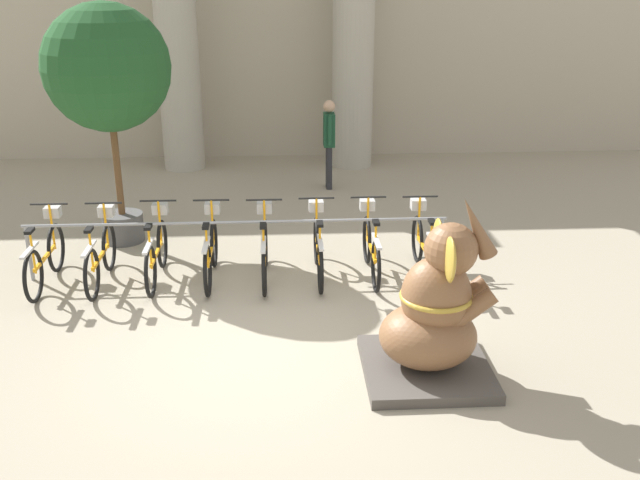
{
  "coord_description": "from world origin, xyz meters",
  "views": [
    {
      "loc": [
        0.24,
        -6.83,
        3.82
      ],
      "look_at": [
        0.66,
        0.58,
        1.0
      ],
      "focal_mm": 40.0,
      "sensor_mm": 36.0,
      "label": 1
    }
  ],
  "objects_px": {
    "bicycle_4": "(265,250)",
    "bicycle_7": "(424,246)",
    "bicycle_1": "(101,254)",
    "bicycle_3": "(211,251)",
    "bicycle_5": "(318,248)",
    "bicycle_2": "(157,252)",
    "bicycle_0": "(45,256)",
    "elephant_statue": "(434,316)",
    "potted_tree": "(107,72)",
    "person_pedestrian": "(329,136)",
    "bicycle_6": "(371,247)"
  },
  "relations": [
    {
      "from": "bicycle_4",
      "to": "bicycle_7",
      "type": "height_order",
      "value": "same"
    },
    {
      "from": "bicycle_1",
      "to": "bicycle_7",
      "type": "relative_size",
      "value": 1.0
    },
    {
      "from": "bicycle_7",
      "to": "bicycle_3",
      "type": "bearing_deg",
      "value": 179.95
    },
    {
      "from": "bicycle_4",
      "to": "bicycle_5",
      "type": "xyz_separation_m",
      "value": [
        0.7,
        0.03,
        0.0
      ]
    },
    {
      "from": "bicycle_2",
      "to": "bicycle_4",
      "type": "height_order",
      "value": "same"
    },
    {
      "from": "bicycle_0",
      "to": "elephant_statue",
      "type": "xyz_separation_m",
      "value": [
        4.51,
        -2.45,
        0.25
      ]
    },
    {
      "from": "bicycle_4",
      "to": "potted_tree",
      "type": "distance_m",
      "value": 3.36
    },
    {
      "from": "bicycle_7",
      "to": "person_pedestrian",
      "type": "bearing_deg",
      "value": 103.38
    },
    {
      "from": "bicycle_5",
      "to": "bicycle_7",
      "type": "height_order",
      "value": "same"
    },
    {
      "from": "person_pedestrian",
      "to": "potted_tree",
      "type": "xyz_separation_m",
      "value": [
        -3.27,
        -2.61,
        1.52
      ]
    },
    {
      "from": "bicycle_5",
      "to": "person_pedestrian",
      "type": "bearing_deg",
      "value": 84.06
    },
    {
      "from": "bicycle_0",
      "to": "bicycle_6",
      "type": "xyz_separation_m",
      "value": [
        4.2,
        0.06,
        0.0
      ]
    },
    {
      "from": "bicycle_0",
      "to": "bicycle_7",
      "type": "height_order",
      "value": "same"
    },
    {
      "from": "bicycle_1",
      "to": "bicycle_4",
      "type": "height_order",
      "value": "same"
    },
    {
      "from": "bicycle_1",
      "to": "bicycle_2",
      "type": "distance_m",
      "value": 0.7
    },
    {
      "from": "bicycle_1",
      "to": "bicycle_5",
      "type": "height_order",
      "value": "same"
    },
    {
      "from": "bicycle_2",
      "to": "bicycle_5",
      "type": "relative_size",
      "value": 1.0
    },
    {
      "from": "bicycle_6",
      "to": "bicycle_7",
      "type": "xyz_separation_m",
      "value": [
        0.7,
        -0.02,
        0.0
      ]
    },
    {
      "from": "bicycle_2",
      "to": "person_pedestrian",
      "type": "xyz_separation_m",
      "value": [
        2.53,
        4.09,
        0.58
      ]
    },
    {
      "from": "bicycle_3",
      "to": "bicycle_0",
      "type": "bearing_deg",
      "value": -178.62
    },
    {
      "from": "bicycle_4",
      "to": "elephant_statue",
      "type": "xyz_separation_m",
      "value": [
        1.71,
        -2.47,
        0.25
      ]
    },
    {
      "from": "bicycle_4",
      "to": "bicycle_6",
      "type": "relative_size",
      "value": 1.0
    },
    {
      "from": "bicycle_6",
      "to": "potted_tree",
      "type": "xyz_separation_m",
      "value": [
        -3.54,
        1.48,
        2.1
      ]
    },
    {
      "from": "bicycle_3",
      "to": "elephant_statue",
      "type": "xyz_separation_m",
      "value": [
        2.41,
        -2.5,
        0.25
      ]
    },
    {
      "from": "bicycle_3",
      "to": "bicycle_5",
      "type": "height_order",
      "value": "same"
    },
    {
      "from": "potted_tree",
      "to": "bicycle_7",
      "type": "bearing_deg",
      "value": -19.39
    },
    {
      "from": "bicycle_7",
      "to": "potted_tree",
      "type": "xyz_separation_m",
      "value": [
        -4.24,
        1.49,
        2.1
      ]
    },
    {
      "from": "bicycle_3",
      "to": "elephant_statue",
      "type": "distance_m",
      "value": 3.48
    },
    {
      "from": "bicycle_4",
      "to": "bicycle_5",
      "type": "height_order",
      "value": "same"
    },
    {
      "from": "bicycle_4",
      "to": "elephant_statue",
      "type": "height_order",
      "value": "elephant_statue"
    },
    {
      "from": "bicycle_4",
      "to": "bicycle_5",
      "type": "relative_size",
      "value": 1.0
    },
    {
      "from": "bicycle_3",
      "to": "potted_tree",
      "type": "height_order",
      "value": "potted_tree"
    },
    {
      "from": "bicycle_5",
      "to": "bicycle_4",
      "type": "bearing_deg",
      "value": -177.35
    },
    {
      "from": "bicycle_0",
      "to": "bicycle_4",
      "type": "xyz_separation_m",
      "value": [
        2.8,
        0.02,
        0.0
      ]
    },
    {
      "from": "bicycle_0",
      "to": "bicycle_1",
      "type": "xyz_separation_m",
      "value": [
        0.7,
        0.0,
        0.0
      ]
    },
    {
      "from": "bicycle_3",
      "to": "potted_tree",
      "type": "relative_size",
      "value": 0.47
    },
    {
      "from": "bicycle_1",
      "to": "person_pedestrian",
      "type": "height_order",
      "value": "person_pedestrian"
    },
    {
      "from": "bicycle_1",
      "to": "bicycle_2",
      "type": "xyz_separation_m",
      "value": [
        0.7,
        0.06,
        0.0
      ]
    },
    {
      "from": "bicycle_1",
      "to": "bicycle_4",
      "type": "bearing_deg",
      "value": 0.57
    },
    {
      "from": "bicycle_0",
      "to": "potted_tree",
      "type": "bearing_deg",
      "value": 66.68
    },
    {
      "from": "bicycle_7",
      "to": "potted_tree",
      "type": "relative_size",
      "value": 0.47
    },
    {
      "from": "person_pedestrian",
      "to": "potted_tree",
      "type": "distance_m",
      "value": 4.45
    },
    {
      "from": "bicycle_7",
      "to": "potted_tree",
      "type": "bearing_deg",
      "value": 160.61
    },
    {
      "from": "bicycle_4",
      "to": "bicycle_2",
      "type": "bearing_deg",
      "value": 178.46
    },
    {
      "from": "bicycle_6",
      "to": "potted_tree",
      "type": "height_order",
      "value": "potted_tree"
    },
    {
      "from": "bicycle_7",
      "to": "potted_tree",
      "type": "height_order",
      "value": "potted_tree"
    },
    {
      "from": "person_pedestrian",
      "to": "potted_tree",
      "type": "bearing_deg",
      "value": -141.37
    },
    {
      "from": "bicycle_0",
      "to": "bicycle_3",
      "type": "bearing_deg",
      "value": 1.38
    },
    {
      "from": "bicycle_0",
      "to": "bicycle_3",
      "type": "height_order",
      "value": "same"
    },
    {
      "from": "bicycle_2",
      "to": "potted_tree",
      "type": "distance_m",
      "value": 2.67
    }
  ]
}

